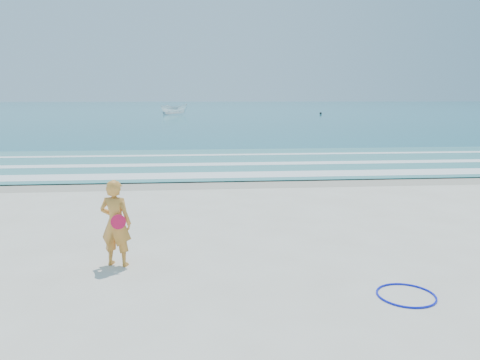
{
  "coord_description": "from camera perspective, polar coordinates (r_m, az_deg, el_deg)",
  "views": [
    {
      "loc": [
        -0.36,
        -7.62,
        3.14
      ],
      "look_at": [
        0.69,
        4.0,
        1.0
      ],
      "focal_mm": 35.0,
      "sensor_mm": 36.0,
      "label": 1
    }
  ],
  "objects": [
    {
      "name": "foam_near",
      "position": [
        18.18,
        -3.96,
        0.59
      ],
      "size": [
        400.0,
        1.4,
        0.01
      ],
      "primitive_type": "cube",
      "color": "white",
      "rests_on": "shallow"
    },
    {
      "name": "shallow",
      "position": [
        21.84,
        -4.18,
        2.21
      ],
      "size": [
        400.0,
        10.0,
        0.01
      ],
      "primitive_type": "cube",
      "color": "#59B7AD",
      "rests_on": "ocean"
    },
    {
      "name": "buoy",
      "position": [
        75.6,
        9.81,
        8.02
      ],
      "size": [
        0.37,
        0.37,
        0.37
      ],
      "primitive_type": "sphere",
      "color": "black",
      "rests_on": "ocean"
    },
    {
      "name": "wet_sand",
      "position": [
        16.91,
        -3.87,
        -0.33
      ],
      "size": [
        400.0,
        2.4,
        0.0
      ],
      "primitive_type": "cube",
      "color": "#B2A893",
      "rests_on": "ground"
    },
    {
      "name": "foam_far",
      "position": [
        24.31,
        -4.29,
        3.06
      ],
      "size": [
        400.0,
        0.6,
        0.01
      ],
      "primitive_type": "cube",
      "color": "white",
      "rests_on": "shallow"
    },
    {
      "name": "ocean",
      "position": [
        112.66,
        -5.04,
        8.75
      ],
      "size": [
        400.0,
        190.0,
        0.04
      ],
      "primitive_type": "cube",
      "color": "#19727F",
      "rests_on": "ground"
    },
    {
      "name": "ground",
      "position": [
        8.24,
        -2.35,
        -11.99
      ],
      "size": [
        400.0,
        400.0,
        0.0
      ],
      "primitive_type": "plane",
      "color": "silver",
      "rests_on": "ground"
    },
    {
      "name": "hoop",
      "position": [
        8.04,
        19.59,
        -13.08
      ],
      "size": [
        1.22,
        1.22,
        0.03
      ],
      "primitive_type": "torus",
      "rotation": [
        0.0,
        0.0,
        0.42
      ],
      "color": "#0A15C5",
      "rests_on": "ground"
    },
    {
      "name": "boat",
      "position": [
        74.54,
        -8.01,
        8.52
      ],
      "size": [
        4.5,
        2.81,
        1.63
      ],
      "primitive_type": "imported",
      "rotation": [
        0.0,
        0.0,
        1.88
      ],
      "color": "white",
      "rests_on": "ocean"
    },
    {
      "name": "foam_mid",
      "position": [
        21.05,
        -4.14,
        1.93
      ],
      "size": [
        400.0,
        0.9,
        0.01
      ],
      "primitive_type": "cube",
      "color": "white",
      "rests_on": "shallow"
    },
    {
      "name": "woman",
      "position": [
        8.92,
        -14.91,
        -5.09
      ],
      "size": [
        0.68,
        0.54,
        1.62
      ],
      "color": "orange",
      "rests_on": "ground"
    }
  ]
}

